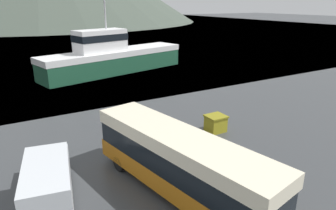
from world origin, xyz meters
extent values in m
plane|color=slate|center=(0.00, 142.40, 0.00)|extent=(240.00, 240.00, 0.00)
cube|color=#B26614|center=(-1.53, 7.79, 0.95)|extent=(4.54, 11.37, 1.00)
cube|color=black|center=(-1.53, 7.79, 2.02)|extent=(4.45, 11.14, 1.14)
cube|color=beige|center=(-1.53, 7.79, 2.95)|extent=(4.54, 11.37, 0.71)
cube|color=black|center=(-2.59, 13.26, 1.82)|extent=(2.14, 0.47, 1.54)
cylinder|color=black|center=(-3.33, 11.40, 0.45)|extent=(0.47, 0.94, 0.90)
cylinder|color=black|center=(-1.21, 11.82, 0.45)|extent=(0.47, 0.94, 0.90)
cube|color=silver|center=(-7.48, 9.34, 1.45)|extent=(2.72, 4.69, 2.20)
cube|color=silver|center=(-6.91, 12.44, 0.95)|extent=(2.27, 2.21, 1.21)
cube|color=black|center=(-7.08, 11.53, 1.94)|extent=(1.65, 0.36, 0.77)
cylinder|color=black|center=(-7.81, 12.35, 0.35)|extent=(0.34, 0.73, 0.70)
cylinder|color=black|center=(-6.10, 12.03, 0.35)|extent=(0.34, 0.73, 0.70)
cube|color=#1E5138|center=(5.64, 36.03, 1.54)|extent=(21.09, 9.05, 3.07)
cube|color=white|center=(5.64, 36.03, 2.69)|extent=(21.30, 9.14, 0.77)
cube|color=white|center=(3.63, 35.54, 4.50)|extent=(7.13, 4.46, 2.85)
cube|color=black|center=(3.63, 35.54, 4.93)|extent=(7.28, 4.58, 0.86)
cylinder|color=#B2B2B7|center=(4.60, 35.77, 8.19)|extent=(0.20, 0.20, 4.54)
cube|color=olive|center=(5.03, 13.04, 0.57)|extent=(1.32, 1.21, 1.13)
cube|color=olive|center=(5.03, 13.04, 1.20)|extent=(1.45, 1.33, 0.13)
camera|label=1|loc=(-8.55, -3.27, 9.34)|focal=32.00mm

